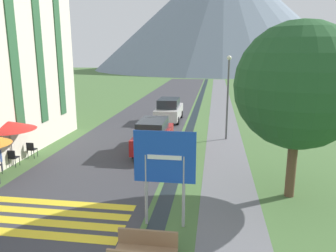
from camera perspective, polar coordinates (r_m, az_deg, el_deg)
ground_plane at (r=26.13m, az=1.61°, el=0.82°), size 160.00×160.00×0.00m
road at (r=36.21m, az=-0.49°, el=4.25°), size 6.40×60.00×0.01m
footpath at (r=35.81m, az=9.23°, el=3.99°), size 2.20×60.00×0.01m
drainage_channel at (r=35.84m, az=5.39°, el=4.10°), size 0.60×60.00×0.00m
crosswalk_marking at (r=12.17m, az=-20.00°, el=-14.71°), size 5.44×2.54×0.01m
mountain_distant at (r=105.42m, az=9.44°, el=19.06°), size 76.67×76.67×33.93m
road_sign at (r=10.18m, az=-0.59°, el=-6.79°), size 1.93×0.11×3.14m
parked_car_near at (r=18.22m, az=-2.57°, el=-1.63°), size 1.77×4.43×1.82m
parked_car_far at (r=26.10m, az=0.17°, el=2.85°), size 1.91×4.30×1.82m
cafe_chair_far_left at (r=18.57m, az=-22.71°, el=-3.63°), size 0.40×0.40×0.85m
cafe_chair_middle at (r=17.54m, az=-25.43°, el=-4.84°), size 0.40×0.40×0.85m
cafe_umbrella_middle_red at (r=17.37m, az=-25.92°, el=0.09°), size 2.47×2.47×2.22m
streetlamp at (r=20.64m, az=10.40°, el=6.07°), size 0.28×0.28×5.23m
tree_by_path at (r=12.76m, az=21.80°, el=6.53°), size 4.63×4.63×6.60m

